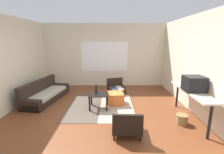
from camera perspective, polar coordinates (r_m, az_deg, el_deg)
ground_plane at (r=4.40m, az=-4.49°, el=-14.01°), size 7.80×7.80×0.00m
far_wall_with_window at (r=7.00m, az=-2.78°, el=7.81°), size 5.60×0.13×2.70m
side_wall_right at (r=4.85m, az=28.75°, el=3.76°), size 0.12×6.60×2.70m
side_wall_left at (r=5.20m, az=-35.25°, el=3.50°), size 0.12×6.60×2.70m
area_rug at (r=5.00m, az=-4.20°, el=-10.45°), size 1.99×2.11×0.01m
couch at (r=5.86m, az=-23.05°, el=-5.73°), size 1.02×2.02×0.69m
coffee_table at (r=4.75m, az=-4.87°, el=-7.21°), size 0.57×0.52×0.45m
armchair_by_window at (r=6.05m, az=1.39°, el=-3.58°), size 0.75×0.69×0.57m
armchair_striped_foreground at (r=3.52m, az=5.43°, el=-17.03°), size 0.65×0.63×0.58m
ottoman_orange at (r=5.10m, az=1.16°, el=-7.72°), size 0.55×0.55×0.37m
console_shelf at (r=4.43m, az=26.81°, el=-5.28°), size 0.41×1.76×0.80m
crt_television at (r=4.32m, az=27.40°, el=-2.11°), size 0.45×0.43×0.36m
clay_vase at (r=4.65m, az=25.31°, el=-1.76°), size 0.20×0.20×0.32m
glass_bottle at (r=4.75m, az=-5.76°, el=-4.54°), size 0.07×0.07×0.27m
wicker_basket at (r=4.35m, az=23.86°, el=-13.78°), size 0.27×0.27×0.24m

